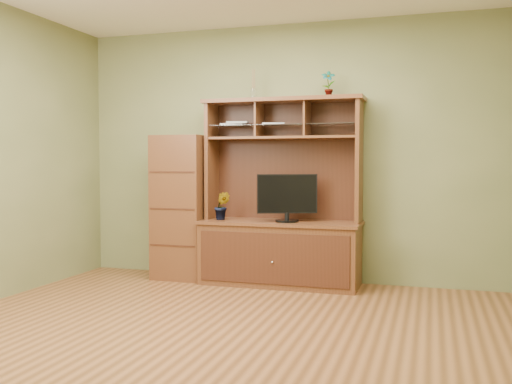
% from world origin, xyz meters
% --- Properties ---
extents(room, '(4.54, 4.04, 2.74)m').
position_xyz_m(room, '(0.00, 0.00, 1.35)').
color(room, brown).
rests_on(room, ground).
extents(media_hutch, '(1.66, 0.61, 1.90)m').
position_xyz_m(media_hutch, '(0.03, 1.73, 0.52)').
color(media_hutch, '#472514').
rests_on(media_hutch, room).
extents(monitor, '(0.57, 0.29, 0.48)m').
position_xyz_m(monitor, '(0.12, 1.65, 0.90)').
color(monitor, black).
rests_on(monitor, media_hutch).
extents(orchid_plant, '(0.18, 0.16, 0.29)m').
position_xyz_m(orchid_plant, '(-0.57, 1.65, 0.80)').
color(orchid_plant, '#21501B').
rests_on(orchid_plant, media_hutch).
extents(top_plant, '(0.15, 0.11, 0.27)m').
position_xyz_m(top_plant, '(0.50, 1.80, 2.03)').
color(top_plant, '#2F5C20').
rests_on(top_plant, media_hutch).
extents(reed_diffuser, '(0.06, 0.06, 0.31)m').
position_xyz_m(reed_diffuser, '(-0.28, 1.80, 2.02)').
color(reed_diffuser, silver).
rests_on(reed_diffuser, media_hutch).
extents(magazines, '(0.73, 0.24, 0.04)m').
position_xyz_m(magazines, '(-0.35, 1.80, 1.65)').
color(magazines, silver).
rests_on(magazines, media_hutch).
extents(side_cabinet, '(0.55, 0.50, 1.53)m').
position_xyz_m(side_cabinet, '(-1.07, 1.73, 0.77)').
color(side_cabinet, '#472514').
rests_on(side_cabinet, room).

